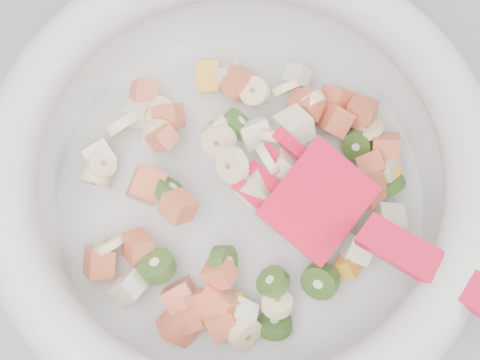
{
  "coord_description": "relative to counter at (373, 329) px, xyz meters",
  "views": [
    {
      "loc": [
        -0.19,
        1.33,
        1.41
      ],
      "look_at": [
        -0.19,
        1.5,
        0.95
      ],
      "focal_mm": 50.0,
      "sensor_mm": 36.0,
      "label": 1
    }
  ],
  "objects": [
    {
      "name": "counter",
      "position": [
        0.0,
        0.0,
        0.0
      ],
      "size": [
        2.0,
        0.6,
        0.9
      ],
      "primitive_type": "cube",
      "color": "gray",
      "rests_on": "ground"
    },
    {
      "name": "mixing_bowl",
      "position": [
        -0.19,
        0.05,
        0.51
      ],
      "size": [
        0.45,
        0.38,
        0.14
      ],
      "color": "beige",
      "rests_on": "counter"
    }
  ]
}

